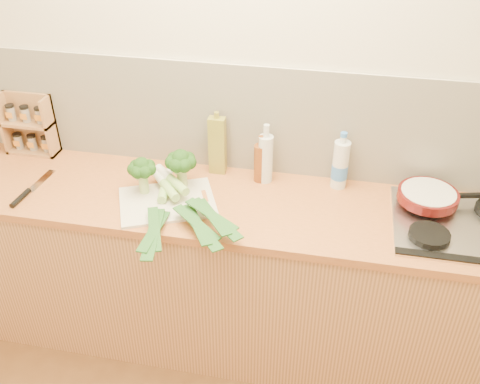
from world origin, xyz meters
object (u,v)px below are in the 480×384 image
object	(u,v)px
skillet	(429,196)
chopping_board	(167,202)
chefs_knife	(26,194)
spice_rack	(30,127)
gas_hob	(463,225)

from	to	relation	value
skillet	chopping_board	bearing A→B (deg)	177.15
chefs_knife	spice_rack	distance (m)	0.45
chefs_knife	spice_rack	bearing A→B (deg)	117.16
gas_hob	chopping_board	xyz separation A→B (m)	(-1.29, -0.08, -0.01)
gas_hob	chopping_board	world-z (taller)	gas_hob
gas_hob	chopping_board	distance (m)	1.30
chefs_knife	chopping_board	bearing A→B (deg)	10.08
gas_hob	skillet	xyz separation A→B (m)	(-0.14, 0.13, 0.05)
gas_hob	skillet	size ratio (longest dim) A/B	1.50
chopping_board	chefs_knife	size ratio (longest dim) A/B	1.25
chefs_knife	skillet	size ratio (longest dim) A/B	0.87
skillet	spice_rack	xyz separation A→B (m)	(-1.99, 0.12, 0.08)
chopping_board	spice_rack	bearing A→B (deg)	134.90
gas_hob	chefs_knife	size ratio (longest dim) A/B	1.72
chefs_knife	gas_hob	bearing A→B (deg)	8.32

